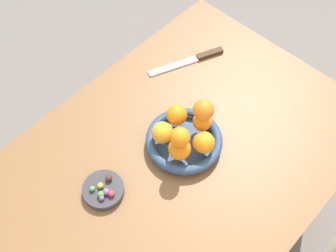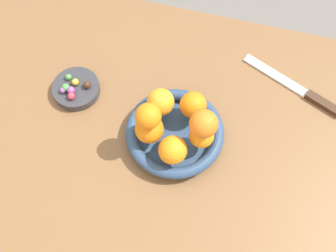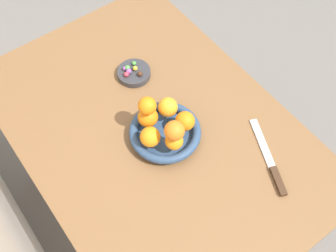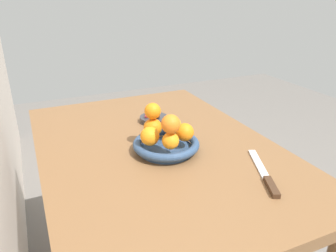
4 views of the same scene
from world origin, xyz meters
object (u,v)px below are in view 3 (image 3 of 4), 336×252
(fruit_bowl, at_px, (165,133))
(candy_ball_2, at_px, (125,68))
(orange_1, at_px, (150,137))
(candy_ball_6, at_px, (134,63))
(candy_ball_4, at_px, (129,71))
(orange_0, at_px, (148,117))
(knife, at_px, (270,163))
(orange_3, at_px, (185,121))
(candy_ball_0, at_px, (127,68))
(candy_ball_1, at_px, (135,68))
(orange_2, at_px, (175,140))
(candy_dish, at_px, (134,73))
(candy_ball_3, at_px, (126,74))
(dining_table, at_px, (154,142))
(orange_5, at_px, (148,106))
(orange_6, at_px, (176,130))
(candy_ball_5, at_px, (140,74))
(orange_4, at_px, (168,107))

(fruit_bowl, bearing_deg, candy_ball_2, -7.63)
(orange_1, xyz_separation_m, candy_ball_6, (0.28, -0.13, -0.04))
(candy_ball_4, bearing_deg, candy_ball_2, 11.84)
(orange_0, height_order, knife, orange_0)
(fruit_bowl, height_order, candy_ball_6, fruit_bowl)
(orange_3, bearing_deg, candy_ball_4, 2.49)
(orange_3, relative_size, candy_ball_6, 4.03)
(candy_ball_0, height_order, candy_ball_1, candy_ball_0)
(orange_2, distance_m, knife, 0.29)
(fruit_bowl, height_order, candy_dish, fruit_bowl)
(orange_1, relative_size, candy_ball_6, 4.10)
(candy_ball_0, bearing_deg, candy_ball_3, 138.50)
(candy_dish, distance_m, candy_ball_4, 0.03)
(fruit_bowl, xyz_separation_m, orange_1, (-0.01, 0.06, 0.05))
(orange_0, bearing_deg, orange_1, 151.19)
(candy_ball_0, bearing_deg, candy_ball_2, 58.79)
(candy_ball_6, distance_m, knife, 0.55)
(fruit_bowl, bearing_deg, candy_ball_4, -9.07)
(dining_table, bearing_deg, orange_1, 140.84)
(orange_0, bearing_deg, orange_5, -168.19)
(orange_6, bearing_deg, orange_3, -61.08)
(orange_1, relative_size, candy_ball_0, 3.31)
(candy_ball_0, relative_size, candy_ball_3, 1.06)
(orange_3, xyz_separation_m, candy_ball_5, (0.25, -0.01, -0.04))
(fruit_bowl, relative_size, candy_ball_6, 14.80)
(candy_ball_1, bearing_deg, knife, -166.00)
(knife, bearing_deg, candy_ball_1, 14.00)
(candy_ball_2, bearing_deg, fruit_bowl, 172.37)
(candy_ball_4, bearing_deg, candy_ball_1, -93.73)
(orange_2, height_order, orange_3, orange_3)
(orange_3, distance_m, candy_ball_2, 0.30)
(orange_0, relative_size, candy_ball_1, 3.78)
(candy_ball_1, distance_m, knife, 0.53)
(orange_1, bearing_deg, knife, -134.44)
(orange_0, height_order, candy_ball_1, orange_0)
(candy_ball_2, height_order, candy_ball_5, candy_ball_5)
(orange_4, relative_size, candy_ball_6, 4.10)
(candy_dish, bearing_deg, candy_ball_1, -81.94)
(fruit_bowl, distance_m, orange_6, 0.12)
(orange_5, bearing_deg, orange_6, -170.38)
(dining_table, height_order, candy_ball_1, candy_ball_1)
(orange_3, height_order, candy_ball_3, orange_3)
(orange_5, distance_m, candy_ball_3, 0.23)
(dining_table, height_order, orange_5, orange_5)
(orange_0, height_order, candy_ball_0, orange_0)
(dining_table, bearing_deg, orange_6, -177.85)
(candy_dish, distance_m, candy_ball_3, 0.04)
(orange_5, bearing_deg, orange_4, -93.63)
(orange_3, xyz_separation_m, candy_ball_2, (0.30, 0.02, -0.04))
(candy_ball_3, bearing_deg, orange_6, 173.63)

